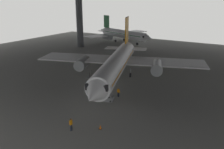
# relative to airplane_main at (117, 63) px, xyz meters

# --- Properties ---
(ground_plane) EXTENTS (110.00, 110.00, 0.00)m
(ground_plane) POSITION_rel_airplane_main_xyz_m (0.11, -4.15, -3.41)
(ground_plane) COLOR gray
(airplane_main) EXTENTS (34.55, 34.82, 11.25)m
(airplane_main) POSITION_rel_airplane_main_xyz_m (0.00, 0.00, 0.00)
(airplane_main) COLOR white
(airplane_main) RESTS_ON ground_plane
(boarding_stairs) EXTENTS (4.38, 2.68, 4.61)m
(boarding_stairs) POSITION_rel_airplane_main_xyz_m (2.71, -9.58, -2.68)
(boarding_stairs) COLOR slate
(boarding_stairs) RESTS_ON ground_plane
(crew_worker_near_nose) EXTENTS (0.24, 0.55, 1.67)m
(crew_worker_near_nose) POSITION_rel_airplane_main_xyz_m (4.62, -19.08, -2.46)
(crew_worker_near_nose) COLOR #232838
(crew_worker_near_nose) RESTS_ON ground_plane
(crew_worker_by_stairs) EXTENTS (0.54, 0.28, 1.57)m
(crew_worker_by_stairs) POSITION_rel_airplane_main_xyz_m (4.48, -7.27, -2.52)
(crew_worker_by_stairs) COLOR #232838
(crew_worker_by_stairs) RESTS_ON ground_plane
(airplane_distant) EXTENTS (27.26, 27.08, 9.17)m
(airplane_distant) POSITION_rel_airplane_main_xyz_m (-19.30, 37.63, -0.39)
(airplane_distant) COLOR white
(airplane_distant) RESTS_ON ground_plane
(traffic_cone_orange) EXTENTS (0.36, 0.36, 0.60)m
(traffic_cone_orange) POSITION_rel_airplane_main_xyz_m (7.41, -16.93, -3.12)
(traffic_cone_orange) COLOR black
(traffic_cone_orange) RESTS_ON ground_plane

